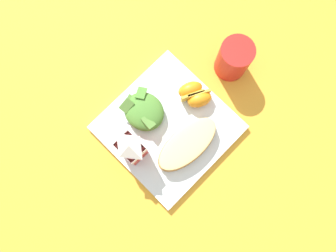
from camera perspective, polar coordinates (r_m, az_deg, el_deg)
ground at (r=0.77m, az=-0.00°, el=-0.32°), size 3.00×3.00×0.00m
white_plate at (r=0.76m, az=-0.00°, el=-0.23°), size 0.28×0.28×0.02m
cheesy_pizza_bread at (r=0.73m, az=3.82°, el=-3.13°), size 0.09×0.17×0.04m
green_salad_pile at (r=0.74m, az=-4.44°, el=2.70°), size 0.10×0.09×0.05m
milk_carton at (r=0.69m, az=-6.79°, el=-4.06°), size 0.06×0.05×0.11m
orange_wedge_front at (r=0.75m, az=5.76°, el=5.01°), size 0.06×0.07×0.04m
orange_wedge_middle at (r=0.75m, az=4.16°, el=6.58°), size 0.06×0.07×0.04m
drinking_red_cup at (r=0.78m, az=12.14°, el=11.83°), size 0.08×0.08×0.10m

